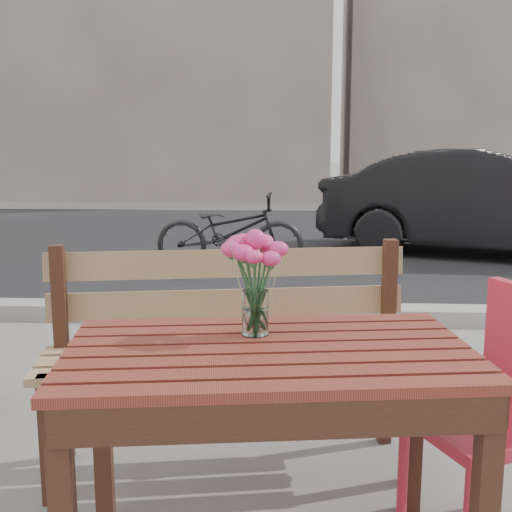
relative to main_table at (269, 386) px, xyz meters
The scene contains 8 objects.
street 5.06m from the main_table, 90.88° to the left, with size 30.00×8.12×0.12m.
backdrop_buildings 14.65m from the main_table, 89.63° to the left, with size 15.50×4.00×8.00m.
main_table is the anchor object (origin of this frame).
main_bench 0.77m from the main_table, 104.29° to the left, with size 1.62×0.71×0.97m.
red_chair 0.82m from the main_table, 15.01° to the left, with size 0.58×0.58×0.89m.
main_vase 0.37m from the main_table, 110.41° to the left, with size 0.19×0.19×0.34m.
parked_car 6.48m from the main_table, 68.06° to the left, with size 1.35×3.88×1.28m, color black.
bicycle 4.99m from the main_table, 96.84° to the left, with size 0.55×1.59×0.83m, color black.
Camera 1 is at (0.14, -1.82, 1.38)m, focal length 45.00 mm.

